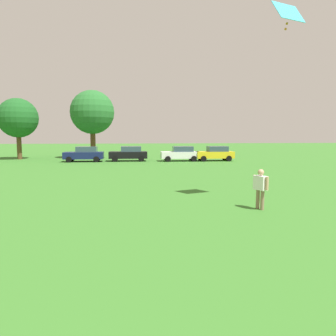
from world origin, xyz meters
TOP-DOWN VIEW (x-y plane):
  - ground_plane at (0.00, 30.00)m, footprint 160.00×160.00m
  - adult_bystander at (7.90, 12.44)m, footprint 0.49×0.71m
  - kite at (9.31, 13.48)m, footprint 1.50×1.05m
  - parked_car_navy_0 at (-2.52, 36.41)m, footprint 4.30×2.02m
  - parked_car_black_1 at (2.39, 36.69)m, footprint 4.30×2.02m
  - parked_car_white_2 at (8.25, 36.04)m, footprint 4.30×2.02m
  - parked_car_yellow_3 at (12.25, 35.91)m, footprint 4.30×2.02m
  - tree_center at (-10.96, 40.87)m, footprint 4.75×4.75m
  - tree_far_right at (-2.22, 41.79)m, footprint 5.52×5.52m

SIDE VIEW (x-z plane):
  - ground_plane at x=0.00m, z-range 0.00..0.00m
  - parked_car_navy_0 at x=-2.52m, z-range 0.02..1.70m
  - parked_car_black_1 at x=2.39m, z-range 0.02..1.70m
  - parked_car_white_2 at x=8.25m, z-range 0.02..1.70m
  - parked_car_yellow_3 at x=12.25m, z-range 0.02..1.70m
  - adult_bystander at x=7.90m, z-range 0.15..1.78m
  - tree_center at x=-10.96m, z-range 1.30..8.70m
  - tree_far_right at x=-2.22m, z-range 1.51..10.11m
  - kite at x=9.31m, z-range 7.43..8.61m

